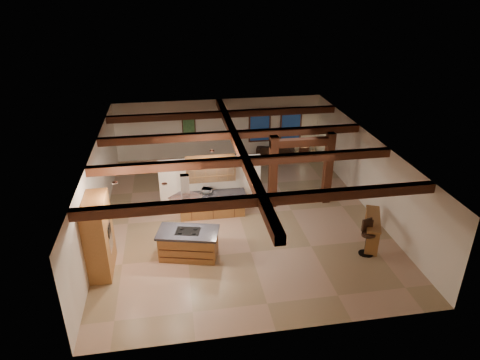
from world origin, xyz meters
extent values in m
plane|color=tan|center=(0.00, 0.00, 0.00)|extent=(12.00, 12.00, 0.00)
plane|color=white|center=(0.00, 6.00, 1.45)|extent=(10.00, 0.00, 10.00)
plane|color=white|center=(0.00, -6.00, 1.45)|extent=(10.00, 0.00, 10.00)
plane|color=white|center=(-5.00, 0.00, 1.45)|extent=(0.00, 12.00, 12.00)
plane|color=white|center=(5.00, 0.00, 1.45)|extent=(0.00, 12.00, 12.00)
plane|color=#371911|center=(0.00, 0.00, 2.90)|extent=(12.00, 12.00, 0.00)
cube|color=#401C10|center=(0.00, -4.00, 2.76)|extent=(10.00, 0.25, 0.28)
cube|color=#401C10|center=(0.00, -1.30, 2.76)|extent=(10.00, 0.25, 0.28)
cube|color=#401C10|center=(0.00, 1.30, 2.76)|extent=(10.00, 0.25, 0.28)
cube|color=#401C10|center=(0.00, 4.00, 2.76)|extent=(10.00, 0.25, 0.28)
cube|color=#401C10|center=(0.00, 0.00, 2.76)|extent=(0.28, 12.00, 0.28)
cube|color=#401C10|center=(1.40, 0.50, 1.45)|extent=(0.30, 0.30, 2.90)
cube|color=#401C10|center=(3.60, 0.50, 1.45)|extent=(0.30, 0.30, 2.90)
cube|color=#401C10|center=(2.50, 0.50, 2.60)|extent=(2.50, 0.28, 0.28)
cube|color=white|center=(-1.00, 0.50, 1.10)|extent=(3.80, 0.18, 2.20)
cube|color=#A26334|center=(-4.67, -2.60, 1.20)|extent=(0.64, 1.60, 2.40)
cube|color=silver|center=(-4.37, -2.60, 1.15)|extent=(0.06, 0.62, 0.95)
cube|color=black|center=(-4.33, -2.60, 1.35)|extent=(0.01, 0.50, 0.28)
cube|color=#A26334|center=(-1.00, 0.11, 0.43)|extent=(2.40, 0.60, 0.86)
cube|color=black|center=(-1.00, 0.11, 0.90)|extent=(2.50, 0.66, 0.08)
cube|color=#A26334|center=(-1.00, 0.32, 1.85)|extent=(1.80, 0.34, 0.95)
cube|color=silver|center=(-1.00, 0.14, 1.85)|extent=(1.74, 0.02, 0.90)
pyramid|color=silver|center=(-2.02, -2.36, 1.73)|extent=(1.10, 1.10, 0.45)
cube|color=silver|center=(-2.02, -2.36, 2.54)|extent=(0.26, 0.22, 0.73)
cube|color=#401C10|center=(2.00, 5.94, 1.50)|extent=(1.10, 0.05, 1.70)
cube|color=black|center=(2.00, 5.91, 1.50)|extent=(0.95, 0.02, 1.55)
cube|color=#401C10|center=(3.60, 5.94, 1.50)|extent=(1.10, 0.05, 1.70)
cube|color=black|center=(3.60, 5.91, 1.50)|extent=(0.95, 0.02, 1.55)
cube|color=#401C10|center=(-1.50, 5.94, 1.70)|extent=(0.65, 0.04, 0.85)
cube|color=#2A6230|center=(-1.50, 5.92, 1.70)|extent=(0.55, 0.01, 0.75)
cylinder|color=silver|center=(-2.60, -2.80, 2.87)|extent=(0.16, 0.16, 0.03)
cylinder|color=silver|center=(-1.00, -0.50, 2.87)|extent=(0.16, 0.16, 0.03)
cylinder|color=silver|center=(-4.00, -2.50, 2.87)|extent=(0.16, 0.16, 0.03)
cube|color=#A26334|center=(-2.02, -2.36, 0.43)|extent=(1.96, 1.30, 0.86)
cube|color=black|center=(-2.02, -2.36, 0.90)|extent=(2.10, 1.45, 0.08)
cube|color=black|center=(-2.02, -2.36, 0.94)|extent=(0.85, 0.66, 0.02)
imported|color=#3D180F|center=(-0.08, 2.39, 0.32)|extent=(1.97, 1.28, 0.65)
imported|color=black|center=(2.74, 5.50, 0.28)|extent=(2.03, 1.24, 0.55)
imported|color=#ADADB2|center=(-1.17, 0.11, 1.05)|extent=(0.46, 0.39, 0.21)
cube|color=#A26334|center=(4.14, -2.54, 0.91)|extent=(1.12, 1.82, 0.05)
cube|color=#A26334|center=(3.82, -3.27, 0.45)|extent=(0.40, 0.24, 0.89)
cube|color=#A26334|center=(4.46, -1.80, 0.45)|extent=(0.40, 0.24, 0.89)
cube|color=#401C10|center=(4.10, 5.11, 0.29)|extent=(0.59, 0.59, 0.59)
cylinder|color=black|center=(4.10, 5.11, 0.67)|extent=(0.06, 0.06, 0.17)
cone|color=#F2D991|center=(4.10, 5.11, 0.85)|extent=(0.30, 0.30, 0.19)
cylinder|color=black|center=(3.66, -3.18, 0.74)|extent=(0.37, 0.37, 0.07)
cube|color=black|center=(3.70, -3.01, 0.98)|extent=(0.35, 0.12, 0.41)
cylinder|color=black|center=(3.66, -3.18, 0.37)|extent=(0.06, 0.06, 0.72)
cylinder|color=black|center=(3.66, -3.18, 0.02)|extent=(0.41, 0.41, 0.03)
cylinder|color=black|center=(3.73, -3.19, 0.78)|extent=(0.39, 0.39, 0.08)
cube|color=black|center=(3.67, -3.02, 1.02)|extent=(0.36, 0.16, 0.43)
cylinder|color=black|center=(3.73, -3.19, 0.39)|extent=(0.06, 0.06, 0.75)
cylinder|color=black|center=(3.73, -3.19, 0.02)|extent=(0.43, 0.43, 0.03)
cube|color=#401C10|center=(-0.76, 1.75, 0.42)|extent=(0.40, 0.40, 0.06)
cube|color=#401C10|center=(-0.75, 1.94, 0.77)|extent=(0.40, 0.06, 0.70)
cylinder|color=#401C10|center=(-0.92, 1.59, 0.20)|extent=(0.05, 0.05, 0.39)
cylinder|color=#401C10|center=(-0.60, 1.58, 0.20)|extent=(0.05, 0.05, 0.39)
cylinder|color=#401C10|center=(-0.91, 1.91, 0.20)|extent=(0.05, 0.05, 0.39)
cylinder|color=#401C10|center=(-0.60, 1.90, 0.20)|extent=(0.05, 0.05, 0.39)
cube|color=#401C10|center=(-0.72, 3.06, 0.42)|extent=(0.40, 0.40, 0.06)
cube|color=#401C10|center=(-0.73, 2.86, 0.77)|extent=(0.40, 0.06, 0.70)
cylinder|color=#401C10|center=(-0.56, 3.22, 0.20)|extent=(0.05, 0.05, 0.39)
cylinder|color=#401C10|center=(-0.88, 3.23, 0.20)|extent=(0.05, 0.05, 0.39)
cylinder|color=#401C10|center=(-0.57, 2.90, 0.20)|extent=(0.05, 0.05, 0.39)
cylinder|color=#401C10|center=(-0.89, 2.91, 0.20)|extent=(0.05, 0.05, 0.39)
cube|color=#401C10|center=(0.56, 1.71, 0.42)|extent=(0.40, 0.40, 0.06)
cube|color=#401C10|center=(0.56, 1.91, 0.77)|extent=(0.40, 0.06, 0.70)
cylinder|color=#401C10|center=(0.39, 1.56, 0.20)|extent=(0.05, 0.05, 0.39)
cylinder|color=#401C10|center=(0.71, 1.55, 0.20)|extent=(0.05, 0.05, 0.39)
cylinder|color=#401C10|center=(0.40, 1.88, 0.20)|extent=(0.05, 0.05, 0.39)
cylinder|color=#401C10|center=(0.72, 1.87, 0.20)|extent=(0.05, 0.05, 0.39)
cube|color=#401C10|center=(0.59, 3.03, 0.42)|extent=(0.40, 0.40, 0.06)
cube|color=#401C10|center=(0.58, 2.83, 0.77)|extent=(0.40, 0.06, 0.70)
cylinder|color=#401C10|center=(0.75, 3.18, 0.20)|extent=(0.05, 0.05, 0.39)
cylinder|color=#401C10|center=(0.43, 3.19, 0.20)|extent=(0.05, 0.05, 0.39)
cylinder|color=#401C10|center=(0.75, 2.86, 0.20)|extent=(0.05, 0.05, 0.39)
cylinder|color=#401C10|center=(0.43, 2.87, 0.20)|extent=(0.05, 0.05, 0.39)
camera|label=1|loc=(-2.23, -13.93, 8.24)|focal=32.00mm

